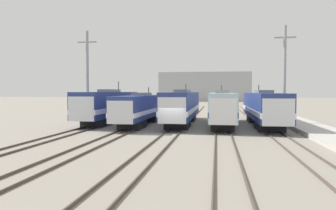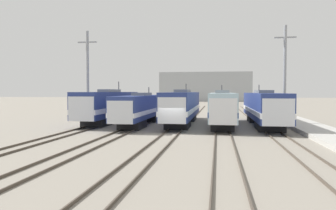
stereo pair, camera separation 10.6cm
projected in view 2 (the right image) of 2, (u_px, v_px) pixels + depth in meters
The scene contains 15 objects.
ground_plane at pixel (172, 134), 31.63m from camera, with size 400.00×400.00×0.00m, color gray.
rail_pair_far_left at pixel (76, 131), 33.12m from camera, with size 1.50×120.00×0.15m.
rail_pair_center_left at pixel (123, 132), 32.37m from camera, with size 1.51×120.00×0.15m.
rail_pair_center at pixel (172, 133), 31.63m from camera, with size 1.51×120.00×0.15m.
rail_pair_center_right at pixel (223, 134), 30.89m from camera, with size 1.51×120.00×0.15m.
rail_pair_far_right at pixel (277, 135), 30.15m from camera, with size 1.50×120.00×0.15m.
locomotive_far_left at pixel (109, 106), 42.92m from camera, with size 3.11×18.42×5.53m.
locomotive_center_left at pixel (141, 108), 40.03m from camera, with size 2.83×18.56×4.66m.
locomotive_center at pixel (182, 106), 40.80m from camera, with size 3.05×19.85×5.19m.
locomotive_center_right at pixel (222, 108), 38.31m from camera, with size 2.89×16.97×4.92m.
locomotive_far_right at pixel (264, 108), 38.67m from camera, with size 3.11×20.07×4.99m.
catenary_tower_left at pixel (88, 76), 41.92m from camera, with size 2.50×0.36×11.81m.
catenary_tower_right at pixel (285, 74), 38.24m from camera, with size 2.50×0.36×11.81m.
platform at pixel (328, 135), 29.47m from camera, with size 4.00×120.00×0.41m.
depot_building at pixel (205, 87), 139.40m from camera, with size 38.00×12.02×12.18m.
Camera 2 is at (4.44, -31.18, 4.07)m, focal length 35.00 mm.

